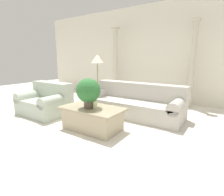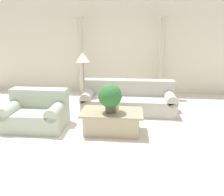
{
  "view_description": "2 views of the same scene",
  "coord_description": "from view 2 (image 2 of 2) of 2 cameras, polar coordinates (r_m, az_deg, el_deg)",
  "views": [
    {
      "loc": [
        2.19,
        -2.94,
        1.42
      ],
      "look_at": [
        0.22,
        0.02,
        0.62
      ],
      "focal_mm": 28.0,
      "sensor_mm": 36.0,
      "label": 1
    },
    {
      "loc": [
        0.38,
        -4.57,
        2.03
      ],
      "look_at": [
        -0.06,
        0.08,
        0.62
      ],
      "focal_mm": 35.0,
      "sensor_mm": 36.0,
      "label": 2
    }
  ],
  "objects": [
    {
      "name": "column_right",
      "position": [
        7.22,
        12.77,
        10.37
      ],
      "size": [
        0.23,
        0.23,
        2.5
      ],
      "color": "beige",
      "rests_on": "ground_plane"
    },
    {
      "name": "coffee_table",
      "position": [
        4.61,
        -0.0,
        -6.14
      ],
      "size": [
        1.28,
        0.72,
        0.46
      ],
      "color": "tan",
      "rests_on": "ground_plane"
    },
    {
      "name": "pillar_candle",
      "position": [
        4.46,
        1.29,
        -2.74
      ],
      "size": [
        0.08,
        0.08,
        0.16
      ],
      "color": "beige",
      "rests_on": "coffee_table"
    },
    {
      "name": "potted_plant",
      "position": [
        4.37,
        -0.54,
        0.43
      ],
      "size": [
        0.48,
        0.48,
        0.59
      ],
      "color": "brown",
      "rests_on": "coffee_table"
    },
    {
      "name": "floor_lamp",
      "position": [
        5.72,
        -7.59,
        9.4
      ],
      "size": [
        0.36,
        0.36,
        1.55
      ],
      "color": "gray",
      "rests_on": "ground_plane"
    },
    {
      "name": "ground_plane",
      "position": [
        5.02,
        0.62,
        -7.11
      ],
      "size": [
        16.0,
        16.0,
        0.0
      ],
      "primitive_type": "plane",
      "color": "silver"
    },
    {
      "name": "loveseat",
      "position": [
        5.14,
        -19.09,
        -3.53
      ],
      "size": [
        1.29,
        0.89,
        0.81
      ],
      "color": "#B1BEAC",
      "rests_on": "ground_plane"
    },
    {
      "name": "column_left",
      "position": [
        7.37,
        -8.14,
        10.73
      ],
      "size": [
        0.23,
        0.23,
        2.5
      ],
      "color": "beige",
      "rests_on": "ground_plane"
    },
    {
      "name": "wall_back",
      "position": [
        7.55,
        2.6,
        13.49
      ],
      "size": [
        10.0,
        0.06,
        3.2
      ],
      "color": "silver",
      "rests_on": "ground_plane"
    },
    {
      "name": "sofa_long",
      "position": [
        5.79,
        4.31,
        -0.44
      ],
      "size": [
        2.4,
        0.89,
        0.81
      ],
      "color": "#B7B2A8",
      "rests_on": "ground_plane"
    }
  ]
}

